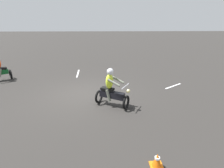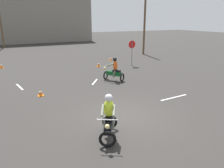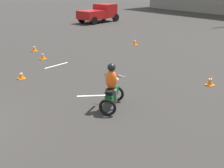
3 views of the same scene
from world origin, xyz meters
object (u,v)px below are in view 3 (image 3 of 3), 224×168
object	(u,v)px
motorcycle_rider_background	(112,89)
traffic_cone_far_left	(34,48)
traffic_cone_near_right	(210,81)
traffic_cone_mid_left	(43,56)
pickup_truck	(99,13)
traffic_cone_far_right	(21,75)
traffic_cone_near_left	(135,42)

from	to	relation	value
motorcycle_rider_background	traffic_cone_far_left	distance (m)	10.01
motorcycle_rider_background	traffic_cone_near_right	bearing A→B (deg)	43.39
traffic_cone_mid_left	traffic_cone_far_left	distance (m)	2.13
motorcycle_rider_background	traffic_cone_near_right	xyz separation A→B (m)	(0.89, 4.77, -0.53)
pickup_truck	traffic_cone_far_right	distance (m)	18.37
pickup_truck	traffic_cone_far_right	world-z (taller)	pickup_truck
traffic_cone_near_left	pickup_truck	bearing A→B (deg)	153.82
traffic_cone_near_left	traffic_cone_far_left	size ratio (longest dim) A/B	1.00
traffic_cone_near_left	traffic_cone_near_right	size ratio (longest dim) A/B	1.00
motorcycle_rider_background	traffic_cone_mid_left	bearing A→B (deg)	132.54
traffic_cone_near_right	pickup_truck	bearing A→B (deg)	155.27
traffic_cone_mid_left	traffic_cone_far_right	bearing A→B (deg)	-44.51
traffic_cone_mid_left	traffic_cone_far_left	world-z (taller)	traffic_cone_mid_left
traffic_cone_far_right	traffic_cone_mid_left	bearing A→B (deg)	135.49
motorcycle_rider_background	traffic_cone_near_right	size ratio (longest dim) A/B	4.12
pickup_truck	traffic_cone_near_left	distance (m)	11.23
traffic_cone_far_left	traffic_cone_mid_left	bearing A→B (deg)	-15.21
traffic_cone_near_right	traffic_cone_mid_left	size ratio (longest dim) A/B	0.98
motorcycle_rider_background	traffic_cone_mid_left	size ratio (longest dim) A/B	4.02
motorcycle_rider_background	traffic_cone_far_left	world-z (taller)	motorcycle_rider_background
traffic_cone_near_right	traffic_cone_far_left	bearing A→B (deg)	-165.99
traffic_cone_mid_left	traffic_cone_far_left	size ratio (longest dim) A/B	1.02
pickup_truck	traffic_cone_mid_left	bearing A→B (deg)	-57.36
pickup_truck	traffic_cone_far_right	bearing A→B (deg)	-56.14
traffic_cone_near_right	traffic_cone_far_right	xyz separation A→B (m)	(-6.07, -5.70, -0.02)
traffic_cone_near_right	traffic_cone_far_left	xyz separation A→B (m)	(-10.66, -2.66, -0.00)
traffic_cone_mid_left	traffic_cone_far_right	size ratio (longest dim) A/B	1.14
pickup_truck	traffic_cone_mid_left	xyz separation A→B (m)	(9.37, -11.49, -0.73)
traffic_cone_near_right	traffic_cone_far_left	world-z (taller)	same
traffic_cone_near_left	traffic_cone_far_right	distance (m)	9.22
traffic_cone_near_left	traffic_cone_far_left	xyz separation A→B (m)	(-2.74, -5.99, -0.00)
traffic_cone_mid_left	motorcycle_rider_background	bearing A→B (deg)	-11.38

